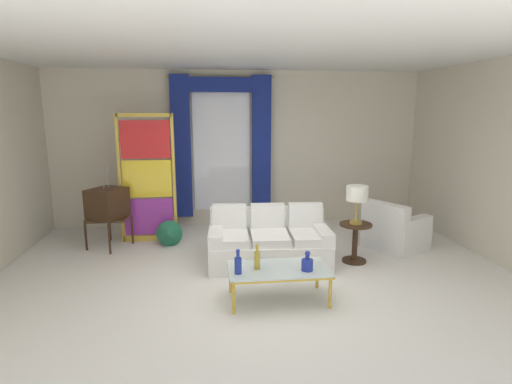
% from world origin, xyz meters
% --- Properties ---
extents(ground_plane, '(16.00, 16.00, 0.00)m').
position_xyz_m(ground_plane, '(0.00, 0.00, 0.00)').
color(ground_plane, white).
extents(wall_rear, '(8.00, 0.12, 3.00)m').
position_xyz_m(wall_rear, '(0.00, 3.06, 1.50)').
color(wall_rear, beige).
rests_on(wall_rear, ground).
extents(wall_right, '(0.12, 7.00, 3.00)m').
position_xyz_m(wall_right, '(3.66, 0.60, 1.50)').
color(wall_right, beige).
rests_on(wall_right, ground).
extents(ceiling_slab, '(8.00, 7.60, 0.04)m').
position_xyz_m(ceiling_slab, '(0.00, 0.80, 3.02)').
color(ceiling_slab, white).
extents(curtained_window, '(2.00, 0.17, 2.70)m').
position_xyz_m(curtained_window, '(-0.35, 2.89, 1.74)').
color(curtained_window, white).
rests_on(curtained_window, ground).
extents(couch_white_long, '(1.80, 1.01, 0.86)m').
position_xyz_m(couch_white_long, '(0.24, 0.74, 0.30)').
color(couch_white_long, white).
rests_on(couch_white_long, ground).
extents(coffee_table, '(1.19, 0.63, 0.41)m').
position_xyz_m(coffee_table, '(0.17, -0.52, 0.37)').
color(coffee_table, silver).
rests_on(coffee_table, ground).
extents(bottle_blue_decanter, '(0.14, 0.14, 0.24)m').
position_xyz_m(bottle_blue_decanter, '(0.48, -0.63, 0.49)').
color(bottle_blue_decanter, navy).
rests_on(bottle_blue_decanter, coffee_table).
extents(bottle_crystal_tall, '(0.08, 0.08, 0.30)m').
position_xyz_m(bottle_crystal_tall, '(-0.33, -0.63, 0.53)').
color(bottle_crystal_tall, navy).
rests_on(bottle_crystal_tall, coffee_table).
extents(bottle_amber_squat, '(0.07, 0.07, 0.31)m').
position_xyz_m(bottle_amber_squat, '(-0.09, -0.52, 0.53)').
color(bottle_amber_squat, gold).
rests_on(bottle_amber_squat, coffee_table).
extents(vintage_tv, '(0.73, 0.76, 1.35)m').
position_xyz_m(vintage_tv, '(-2.29, 1.75, 0.73)').
color(vintage_tv, '#382314').
rests_on(vintage_tv, ground).
extents(armchair_white, '(1.10, 1.09, 0.80)m').
position_xyz_m(armchair_white, '(2.38, 1.10, 0.29)').
color(armchair_white, white).
rests_on(armchair_white, ground).
extents(stained_glass_divider, '(0.95, 0.05, 2.20)m').
position_xyz_m(stained_glass_divider, '(-1.66, 2.01, 1.06)').
color(stained_glass_divider, gold).
rests_on(stained_glass_divider, ground).
extents(peacock_figurine, '(0.44, 0.60, 0.50)m').
position_xyz_m(peacock_figurine, '(-1.30, 1.62, 0.22)').
color(peacock_figurine, beige).
rests_on(peacock_figurine, ground).
extents(round_side_table, '(0.48, 0.48, 0.59)m').
position_xyz_m(round_side_table, '(1.53, 0.60, 0.36)').
color(round_side_table, '#382314').
rests_on(round_side_table, ground).
extents(table_lamp_brass, '(0.32, 0.32, 0.57)m').
position_xyz_m(table_lamp_brass, '(1.53, 0.60, 1.03)').
color(table_lamp_brass, '#B29338').
rests_on(table_lamp_brass, round_side_table).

